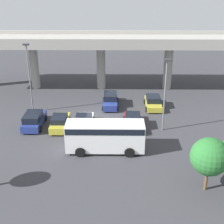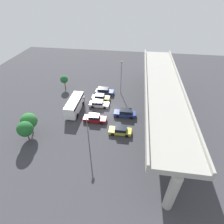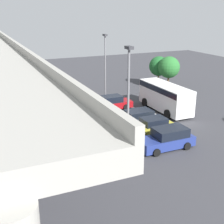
{
  "view_description": "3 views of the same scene",
  "coord_description": "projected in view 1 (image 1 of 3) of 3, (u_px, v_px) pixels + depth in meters",
  "views": [
    {
      "loc": [
        2.15,
        -34.23,
        15.8
      ],
      "look_at": [
        1.77,
        -1.39,
        1.27
      ],
      "focal_mm": 50.0,
      "sensor_mm": 36.0,
      "label": 1
    },
    {
      "loc": [
        31.68,
        4.97,
        23.76
      ],
      "look_at": [
        1.58,
        0.65,
        0.82
      ],
      "focal_mm": 28.0,
      "sensor_mm": 36.0,
      "label": 2
    },
    {
      "loc": [
        -26.37,
        10.96,
        10.91
      ],
      "look_at": [
        1.1,
        -1.4,
        0.76
      ],
      "focal_mm": 50.0,
      "sensor_mm": 36.0,
      "label": 3
    }
  ],
  "objects": [
    {
      "name": "parked_car_0",
      "position": [
        34.0,
        120.0,
        35.06
      ],
      "size": [
        2.17,
        4.63,
        1.69
      ],
      "rotation": [
        0.0,
        0.0,
        1.57
      ],
      "color": "navy",
      "rests_on": "ground_plane"
    },
    {
      "name": "highway_overpass",
      "position": [
        101.0,
        46.0,
        44.8
      ],
      "size": [
        40.87,
        7.08,
        7.99
      ],
      "color": "#9E9B93",
      "rests_on": "ground_plane"
    },
    {
      "name": "parked_car_2",
      "position": [
        84.0,
        122.0,
        34.79
      ],
      "size": [
        2.17,
        4.62,
        1.45
      ],
      "rotation": [
        0.0,
        0.0,
        1.57
      ],
      "color": "silver",
      "rests_on": "ground_plane"
    },
    {
      "name": "parked_car_1",
      "position": [
        60.0,
        122.0,
        34.73
      ],
      "size": [
        2.0,
        4.36,
        1.52
      ],
      "rotation": [
        0.0,
        0.0,
        1.57
      ],
      "color": "gold",
      "rests_on": "ground_plane"
    },
    {
      "name": "parked_car_3",
      "position": [
        110.0,
        100.0,
        40.6
      ],
      "size": [
        2.05,
        4.7,
        1.67
      ],
      "rotation": [
        0.0,
        0.0,
        -1.57
      ],
      "color": "navy",
      "rests_on": "ground_plane"
    },
    {
      "name": "lamp_post_near_aisle",
      "position": [
        29.0,
        73.0,
        37.22
      ],
      "size": [
        0.7,
        0.35,
        8.53
      ],
      "color": "slate",
      "rests_on": "ground_plane"
    },
    {
      "name": "parked_car_4",
      "position": [
        133.0,
        121.0,
        34.98
      ],
      "size": [
        2.02,
        4.8,
        1.55
      ],
      "rotation": [
        0.0,
        0.0,
        1.57
      ],
      "color": "maroon",
      "rests_on": "ground_plane"
    },
    {
      "name": "lamp_post_mid_lot",
      "position": [
        165.0,
        90.0,
        32.69
      ],
      "size": [
        0.7,
        0.35,
        7.99
      ],
      "color": "slate",
      "rests_on": "ground_plane"
    },
    {
      "name": "shuttle_bus",
      "position": [
        105.0,
        135.0,
        29.83
      ],
      "size": [
        7.47,
        2.63,
        2.95
      ],
      "rotation": [
        0.0,
        0.0,
        3.14
      ],
      "color": "white",
      "rests_on": "ground_plane"
    },
    {
      "name": "ground_plane",
      "position": [
        98.0,
        117.0,
        37.72
      ],
      "size": [
        84.87,
        84.87,
        0.0
      ],
      "primitive_type": "plane",
      "color": "#38383D"
    },
    {
      "name": "parked_car_5",
      "position": [
        153.0,
        102.0,
        40.16
      ],
      "size": [
        2.14,
        4.38,
        1.52
      ],
      "rotation": [
        0.0,
        0.0,
        -1.57
      ],
      "color": "gold",
      "rests_on": "ground_plane"
    },
    {
      "name": "tree_front_centre",
      "position": [
        210.0,
        157.0,
        23.8
      ],
      "size": [
        2.99,
        2.99,
        4.54
      ],
      "color": "brown",
      "rests_on": "ground_plane"
    }
  ]
}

